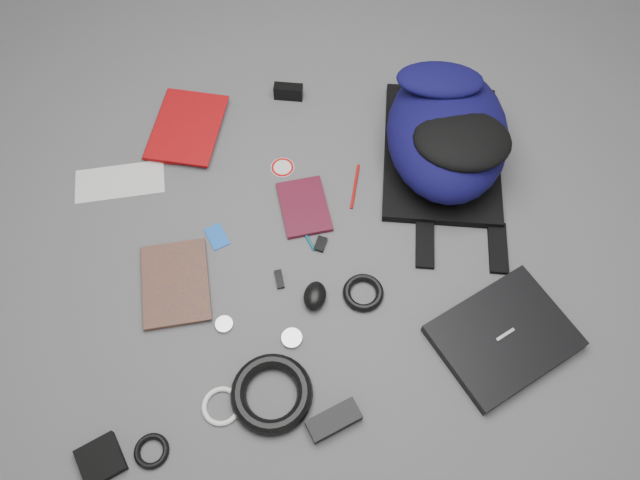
{
  "coord_description": "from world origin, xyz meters",
  "views": [
    {
      "loc": [
        -0.07,
        -0.8,
        1.5
      ],
      "look_at": [
        0.0,
        0.0,
        0.02
      ],
      "focal_mm": 35.0,
      "sensor_mm": 36.0,
      "label": 1
    }
  ],
  "objects": [
    {
      "name": "pouch",
      "position": [
        -0.55,
        -0.52,
        0.01
      ],
      "size": [
        0.12,
        0.12,
        0.02
      ],
      "primitive_type": "cube",
      "rotation": [
        0.0,
        0.0,
        0.43
      ],
      "color": "black",
      "rests_on": "ground"
    },
    {
      "name": "compact_camera",
      "position": [
        -0.05,
        0.53,
        0.02
      ],
      "size": [
        0.09,
        0.05,
        0.05
      ],
      "primitive_type": "cube",
      "rotation": [
        0.0,
        0.0,
        -0.19
      ],
      "color": "black",
      "rests_on": "ground"
    },
    {
      "name": "laptop",
      "position": [
        0.43,
        -0.31,
        0.02
      ],
      "size": [
        0.4,
        0.37,
        0.03
      ],
      "primitive_type": "cube",
      "rotation": [
        0.0,
        0.0,
        0.46
      ],
      "color": "black",
      "rests_on": "ground"
    },
    {
      "name": "usb_silver",
      "position": [
        -0.04,
        0.05,
        0.0
      ],
      "size": [
        0.03,
        0.05,
        0.01
      ],
      "primitive_type": "cube",
      "rotation": [
        0.0,
        0.0,
        0.27
      ],
      "color": "silver",
      "rests_on": "ground"
    },
    {
      "name": "power_cord_coil",
      "position": [
        -0.15,
        -0.4,
        0.02
      ],
      "size": [
        0.25,
        0.25,
        0.04
      ],
      "primitive_type": "torus",
      "rotation": [
        0.0,
        0.0,
        -0.34
      ],
      "color": "black",
      "rests_on": "ground"
    },
    {
      "name": "sticker_disc",
      "position": [
        -0.09,
        0.26,
        0.0
      ],
      "size": [
        0.07,
        0.07,
        0.0
      ],
      "primitive_type": "cylinder",
      "rotation": [
        0.0,
        0.0,
        -0.04
      ],
      "color": "silver",
      "rests_on": "ground"
    },
    {
      "name": "key_fob",
      "position": [
        0.0,
        -0.01,
        0.01
      ],
      "size": [
        0.04,
        0.05,
        0.01
      ],
      "primitive_type": "cube",
      "rotation": [
        0.0,
        0.0,
        -0.4
      ],
      "color": "black",
      "rests_on": "ground"
    },
    {
      "name": "textbook_red",
      "position": [
        -0.46,
        0.45,
        0.01
      ],
      "size": [
        0.26,
        0.31,
        0.03
      ],
      "primitive_type": "imported",
      "rotation": [
        0.0,
        0.0,
        -0.25
      ],
      "color": "maroon",
      "rests_on": "ground"
    },
    {
      "name": "earbud_coil",
      "position": [
        -0.43,
        -0.51,
        0.01
      ],
      "size": [
        0.09,
        0.09,
        0.02
      ],
      "primitive_type": "torus",
      "rotation": [
        0.0,
        0.0,
        0.04
      ],
      "color": "black",
      "rests_on": "ground"
    },
    {
      "name": "pen_teal",
      "position": [
        -0.04,
        0.05,
        0.0
      ],
      "size": [
        0.06,
        0.14,
        0.01
      ],
      "primitive_type": "cylinder",
      "rotation": [
        1.57,
        0.0,
        0.37
      ],
      "color": "#0B5167",
      "rests_on": "ground"
    },
    {
      "name": "cable_coil",
      "position": [
        0.1,
        -0.16,
        0.01
      ],
      "size": [
        0.11,
        0.11,
        0.02
      ],
      "primitive_type": "torus",
      "rotation": [
        0.0,
        0.0,
        -0.07
      ],
      "color": "black",
      "rests_on": "ground"
    },
    {
      "name": "id_badge",
      "position": [
        -0.28,
        0.05,
        0.0
      ],
      "size": [
        0.07,
        0.09,
        0.0
      ],
      "primitive_type": "cube",
      "rotation": [
        0.0,
        0.0,
        0.41
      ],
      "color": "blue",
      "rests_on": "ground"
    },
    {
      "name": "ground",
      "position": [
        0.0,
        0.0,
        0.0
      ],
      "size": [
        4.0,
        4.0,
        0.0
      ],
      "primitive_type": "plane",
      "color": "#4F4F51",
      "rests_on": "ground"
    },
    {
      "name": "usb_black",
      "position": [
        -0.12,
        -0.1,
        0.0
      ],
      "size": [
        0.03,
        0.05,
        0.01
      ],
      "primitive_type": "cube",
      "rotation": [
        0.0,
        0.0,
        0.12
      ],
      "color": "black",
      "rests_on": "ground"
    },
    {
      "name": "dvd_case",
      "position": [
        -0.03,
        0.12,
        0.01
      ],
      "size": [
        0.15,
        0.2,
        0.01
      ],
      "primitive_type": "cube",
      "rotation": [
        0.0,
        0.0,
        0.12
      ],
      "color": "#3E0B18",
      "rests_on": "ground"
    },
    {
      "name": "envelope",
      "position": [
        -0.56,
        0.25,
        0.0
      ],
      "size": [
        0.26,
        0.13,
        0.0
      ],
      "primitive_type": "cube",
      "rotation": [
        0.0,
        0.0,
        0.07
      ],
      "color": "silver",
      "rests_on": "ground"
    },
    {
      "name": "comic_book",
      "position": [
        -0.47,
        -0.1,
        0.01
      ],
      "size": [
        0.19,
        0.25,
        0.02
      ],
      "primitive_type": "imported",
      "rotation": [
        0.0,
        0.0,
        0.08
      ],
      "color": "#A6530B",
      "rests_on": "ground"
    },
    {
      "name": "mouse",
      "position": [
        -0.03,
        -0.16,
        0.02
      ],
      "size": [
        0.08,
        0.09,
        0.04
      ],
      "primitive_type": "ellipsoid",
      "rotation": [
        0.0,
        0.0,
        -0.26
      ],
      "color": "black",
      "rests_on": "ground"
    },
    {
      "name": "white_cable_coil",
      "position": [
        -0.27,
        -0.42,
        0.01
      ],
      "size": [
        0.12,
        0.12,
        0.01
      ],
      "primitive_type": "torus",
      "rotation": [
        0.0,
        0.0,
        0.33
      ],
      "color": "white",
      "rests_on": "ground"
    },
    {
      "name": "headphone_right",
      "position": [
        -0.09,
        -0.27,
        0.01
      ],
      "size": [
        0.06,
        0.06,
        0.01
      ],
      "primitive_type": "cylinder",
      "rotation": [
        0.0,
        0.0,
        0.25
      ],
      "color": "#ADADAF",
      "rests_on": "ground"
    },
    {
      "name": "headphone_left",
      "position": [
        -0.26,
        -0.21,
        0.01
      ],
      "size": [
        0.06,
        0.06,
        0.01
      ],
      "primitive_type": "cylinder",
      "rotation": [
        0.0,
        0.0,
        -0.35
      ],
      "color": "#B8B7BA",
      "rests_on": "ground"
    },
    {
      "name": "power_brick",
      "position": [
        -0.01,
        -0.48,
        0.02
      ],
      "size": [
        0.14,
        0.1,
        0.03
      ],
      "primitive_type": "cube",
      "rotation": [
        0.0,
        0.0,
        0.39
      ],
      "color": "black",
      "rests_on": "ground"
    },
    {
      "name": "pen_red",
      "position": [
        0.12,
        0.17,
        0.0
      ],
      "size": [
        0.05,
        0.15,
        0.01
      ],
      "primitive_type": "cylinder",
      "rotation": [
        1.57,
        0.0,
        -0.25
      ],
      "color": "#A9110D",
      "rests_on": "ground"
    },
    {
      "name": "backpack",
      "position": [
        0.38,
        0.26,
        0.11
      ],
      "size": [
        0.44,
        0.58,
        0.22
      ],
      "primitive_type": null,
      "rotation": [
        0.0,
        0.0,
        -0.17
      ],
      "color": "black",
      "rests_on": "ground"
    }
  ]
}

